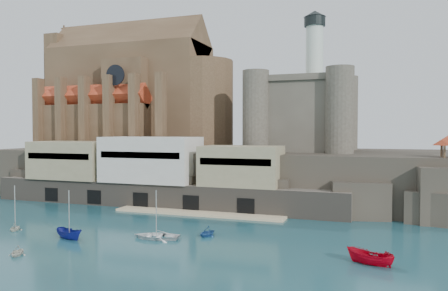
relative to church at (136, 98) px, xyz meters
name	(u,v)px	position (x,y,z in m)	size (l,w,h in m)	color
ground	(132,238)	(24.13, -41.85, -22.13)	(300.00, 300.00, 0.00)	#17424D
promontory	(227,173)	(23.94, -2.48, -17.20)	(100.00, 36.00, 10.00)	#2A2520
quay	(149,173)	(13.94, -18.78, -16.06)	(70.00, 12.00, 13.05)	#645B50
church	(136,98)	(0.00, 0.00, 0.00)	(47.00, 25.93, 30.51)	#4E3824
castle_keep	(303,111)	(40.21, -0.78, -3.81)	(21.20, 21.20, 29.30)	#4B463B
boat_1	(18,255)	(16.03, -53.15, -22.13)	(2.37, 1.45, 2.75)	beige
boat_2	(69,239)	(16.64, -44.99, -22.13)	(1.77, 1.81, 4.70)	navy
boat_4	(15,230)	(6.15, -43.58, -22.13)	(2.28, 1.39, 2.65)	beige
boat_5	(370,265)	(54.13, -43.51, -22.13)	(1.89, 1.95, 5.04)	#B40217
boat_6	(156,238)	(27.34, -40.99, -22.13)	(4.40, 1.28, 6.16)	white
boat_7	(207,236)	(33.18, -37.47, -22.13)	(2.75, 1.68, 3.19)	#275596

